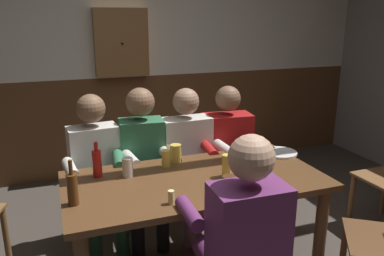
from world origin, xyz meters
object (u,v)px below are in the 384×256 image
object	(u,v)px
person_0	(97,164)
person_2	(190,153)
bottle_2	(253,161)
person_1	(143,157)
plate_0	(280,153)
pint_glass_3	(227,166)
table_candle	(171,197)
pint_glass_0	(176,153)
wall_dart_cabinet	(121,43)
pint_glass_1	(128,167)
pint_glass_2	(229,186)
person_4	(241,236)
pint_glass_4	(166,158)
person_3	(230,148)
bottle_1	(72,188)
dining_table	(195,193)
bottle_0	(97,163)

from	to	relation	value
person_0	person_2	size ratio (longest dim) A/B	1.00
bottle_2	person_1	bearing A→B (deg)	125.75
plate_0	pint_glass_3	world-z (taller)	pint_glass_3
table_candle	pint_glass_0	xyz separation A→B (m)	(0.23, 0.62, 0.02)
plate_0	wall_dart_cabinet	size ratio (longest dim) A/B	0.38
person_2	wall_dart_cabinet	distance (m)	1.59
bottle_2	pint_glass_0	world-z (taller)	bottle_2
person_1	table_candle	size ratio (longest dim) A/B	15.17
pint_glass_1	pint_glass_3	world-z (taller)	pint_glass_3
table_candle	pint_glass_2	xyz separation A→B (m)	(0.34, -0.03, 0.02)
plate_0	person_2	bearing A→B (deg)	143.77
person_4	pint_glass_4	xyz separation A→B (m)	(-0.13, 0.90, 0.11)
bottle_2	wall_dart_cabinet	size ratio (longest dim) A/B	0.40
pint_glass_1	pint_glass_4	xyz separation A→B (m)	(0.28, 0.08, -0.00)
person_0	table_candle	distance (m)	0.99
person_3	pint_glass_3	distance (m)	0.80
person_2	pint_glass_1	world-z (taller)	person_2
person_2	table_candle	world-z (taller)	person_2
bottle_2	pint_glass_4	size ratio (longest dim) A/B	2.30
person_2	pint_glass_1	xyz separation A→B (m)	(-0.60, -0.47, 0.14)
person_0	pint_glass_0	xyz separation A→B (m)	(0.53, -0.32, 0.13)
person_1	pint_glass_3	world-z (taller)	person_1
bottle_1	bottle_2	distance (m)	1.12
person_4	dining_table	bearing A→B (deg)	91.57
plate_0	pint_glass_1	xyz separation A→B (m)	(-1.18, -0.04, 0.06)
bottle_2	pint_glass_2	distance (m)	0.34
person_3	wall_dart_cabinet	size ratio (longest dim) A/B	1.69
person_1	pint_glass_2	bearing A→B (deg)	112.17
bottle_0	wall_dart_cabinet	world-z (taller)	wall_dart_cabinet
table_candle	pint_glass_4	xyz separation A→B (m)	(0.13, 0.55, 0.02)
bottle_0	person_0	bearing A→B (deg)	85.06
person_1	pint_glass_3	size ratio (longest dim) A/B	8.01
dining_table	person_3	distance (m)	0.85
bottle_1	person_4	bearing A→B (deg)	-34.83
person_0	wall_dart_cabinet	xyz separation A→B (m)	(0.46, 1.32, 0.82)
table_candle	bottle_1	distance (m)	0.55
person_3	pint_glass_1	xyz separation A→B (m)	(-0.96, -0.47, 0.14)
person_3	bottle_1	distance (m)	1.54
person_3	bottle_2	world-z (taller)	person_3
pint_glass_1	pint_glass_2	distance (m)	0.70
plate_0	bottle_0	bearing A→B (deg)	178.80
person_3	plate_0	world-z (taller)	person_3
person_2	pint_glass_4	size ratio (longest dim) A/B	9.70
dining_table	person_4	world-z (taller)	person_4
table_candle	pint_glass_0	bearing A→B (deg)	69.98
person_3	bottle_2	bearing A→B (deg)	81.44
person_0	pint_glass_1	xyz separation A→B (m)	(0.15, -0.47, 0.13)
person_3	pint_glass_1	world-z (taller)	person_3
person_3	pint_glass_2	xyz separation A→B (m)	(-0.47, -0.97, 0.14)
bottle_2	pint_glass_4	world-z (taller)	bottle_2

